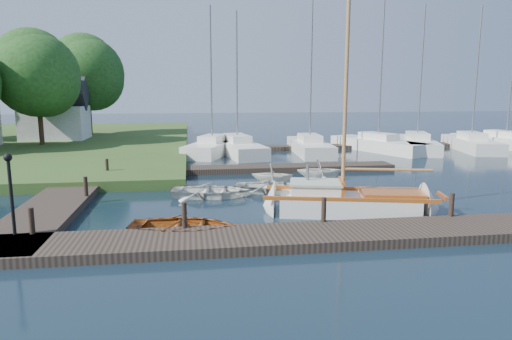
{
  "coord_description": "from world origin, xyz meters",
  "views": [
    {
      "loc": [
        -2.79,
        -18.95,
        4.49
      ],
      "look_at": [
        0.0,
        0.0,
        1.2
      ],
      "focal_mm": 32.0,
      "sensor_mm": 36.0,
      "label": 1
    }
  ],
  "objects": [
    {
      "name": "marina_boat_2",
      "position": [
        6.0,
        13.53,
        0.57
      ],
      "size": [
        2.75,
        8.14,
        11.3
      ],
      "rotation": [
        0.0,
        0.0,
        1.5
      ],
      "color": "white",
      "rests_on": "ground"
    },
    {
      "name": "marina_boat_0",
      "position": [
        -1.15,
        14.04,
        0.57
      ],
      "size": [
        4.63,
        7.5,
        10.4
      ],
      "rotation": [
        0.0,
        0.0,
        1.2
      ],
      "color": "white",
      "rests_on": "ground"
    },
    {
      "name": "tender_b",
      "position": [
        1.26,
        2.91,
        0.55
      ],
      "size": [
        2.52,
        2.33,
        1.1
      ],
      "primitive_type": "imported",
      "rotation": [
        0.0,
        0.0,
        1.28
      ],
      "color": "white",
      "rests_on": "ground"
    },
    {
      "name": "far_dock",
      "position": [
        2.0,
        6.5,
        0.15
      ],
      "size": [
        14.0,
        1.6,
        0.3
      ],
      "primitive_type": "cube",
      "color": "black",
      "rests_on": "ground"
    },
    {
      "name": "house_c",
      "position": [
        -14.0,
        22.0,
        2.58
      ],
      "size": [
        5.25,
        4.0,
        5.28
      ],
      "color": "silver",
      "rests_on": "shore"
    },
    {
      "name": "lamp_post",
      "position": [
        -8.0,
        -5.0,
        1.87
      ],
      "size": [
        0.24,
        0.24,
        2.44
      ],
      "color": "black",
      "rests_on": "near_dock"
    },
    {
      "name": "tender_d",
      "position": [
        3.85,
        3.43,
        0.62
      ],
      "size": [
        2.62,
        2.35,
        1.25
      ],
      "primitive_type": "imported",
      "rotation": [
        0.0,
        0.0,
        1.43
      ],
      "color": "white",
      "rests_on": "ground"
    },
    {
      "name": "sailboat",
      "position": [
        3.18,
        -3.09,
        0.34
      ],
      "size": [
        7.41,
        3.59,
        9.83
      ],
      "rotation": [
        0.0,
        0.0,
        -0.24
      ],
      "color": "white",
      "rests_on": "ground"
    },
    {
      "name": "mooring_post_4",
      "position": [
        -7.0,
        0.0,
        0.7
      ],
      "size": [
        0.16,
        0.16,
        0.8
      ],
      "primitive_type": "cylinder",
      "color": "black",
      "rests_on": "left_dock"
    },
    {
      "name": "near_dock",
      "position": [
        0.0,
        -6.0,
        0.15
      ],
      "size": [
        18.0,
        2.2,
        0.3
      ],
      "primitive_type": "cube",
      "color": "black",
      "rests_on": "ground"
    },
    {
      "name": "ground",
      "position": [
        0.0,
        0.0,
        0.0
      ],
      "size": [
        160.0,
        160.0,
        0.0
      ],
      "primitive_type": "plane",
      "color": "black",
      "rests_on": "ground"
    },
    {
      "name": "tender_a",
      "position": [
        -1.94,
        0.39,
        0.35
      ],
      "size": [
        3.75,
        2.97,
        0.7
      ],
      "primitive_type": "imported",
      "rotation": [
        0.0,
        0.0,
        1.39
      ],
      "color": "white",
      "rests_on": "ground"
    },
    {
      "name": "tender_c",
      "position": [
        0.86,
        0.98,
        0.34
      ],
      "size": [
        3.75,
        3.08,
        0.68
      ],
      "primitive_type": "imported",
      "rotation": [
        0.0,
        0.0,
        1.32
      ],
      "color": "white",
      "rests_on": "ground"
    },
    {
      "name": "tree_7",
      "position": [
        -12.0,
        26.05,
        6.2
      ],
      "size": [
        6.83,
        6.83,
        9.38
      ],
      "color": "#332114",
      "rests_on": "shore"
    },
    {
      "name": "marina_boat_6",
      "position": [
        18.97,
        13.56,
        0.57
      ],
      "size": [
        3.95,
        8.13,
        10.84
      ],
      "rotation": [
        0.0,
        0.0,
        1.34
      ],
      "color": "white",
      "rests_on": "ground"
    },
    {
      "name": "dinghy",
      "position": [
        -3.05,
        -4.7,
        0.35
      ],
      "size": [
        3.81,
        3.01,
        0.71
      ],
      "primitive_type": "imported",
      "rotation": [
        0.0,
        0.0,
        1.39
      ],
      "color": "maroon",
      "rests_on": "ground"
    },
    {
      "name": "mooring_post_3",
      "position": [
        6.0,
        -5.0,
        0.7
      ],
      "size": [
        0.16,
        0.16,
        0.8
      ],
      "primitive_type": "cylinder",
      "color": "black",
      "rests_on": "near_dock"
    },
    {
      "name": "pontoon",
      "position": [
        10.0,
        16.0,
        0.15
      ],
      "size": [
        30.0,
        1.6,
        0.3
      ],
      "primitive_type": "cube",
      "color": "black",
      "rests_on": "ground"
    },
    {
      "name": "mooring_post_0",
      "position": [
        -7.5,
        -5.0,
        0.7
      ],
      "size": [
        0.16,
        0.16,
        0.8
      ],
      "primitive_type": "cylinder",
      "color": "black",
      "rests_on": "near_dock"
    },
    {
      "name": "mooring_post_1",
      "position": [
        -3.0,
        -5.0,
        0.7
      ],
      "size": [
        0.16,
        0.16,
        0.8
      ],
      "primitive_type": "cylinder",
      "color": "black",
      "rests_on": "near_dock"
    },
    {
      "name": "marina_boat_4",
      "position": [
        11.53,
        14.06,
        0.57
      ],
      "size": [
        5.24,
        8.78,
        11.34
      ],
      "rotation": [
        0.0,
        0.0,
        1.95
      ],
      "color": "white",
      "rests_on": "ground"
    },
    {
      "name": "marina_boat_1",
      "position": [
        0.7,
        14.16,
        0.56
      ],
      "size": [
        3.49,
        9.31,
        10.1
      ],
      "rotation": [
        0.0,
        0.0,
        1.72
      ],
      "color": "white",
      "rests_on": "ground"
    },
    {
      "name": "marina_boat_5",
      "position": [
        14.72,
        14.05,
        0.57
      ],
      "size": [
        4.76,
        8.61,
        10.89
      ],
      "rotation": [
        0.0,
        0.0,
        1.24
      ],
      "color": "white",
      "rests_on": "ground"
    },
    {
      "name": "mooring_post_5",
      "position": [
        -7.0,
        5.0,
        0.7
      ],
      "size": [
        0.16,
        0.16,
        0.8
      ],
      "primitive_type": "cylinder",
      "color": "black",
      "rests_on": "left_dock"
    },
    {
      "name": "marina_boat_7",
      "position": [
        22.41,
        14.2,
        0.58
      ],
      "size": [
        4.98,
        9.24,
        12.59
      ],
      "rotation": [
        0.0,
        0.0,
        1.9
      ],
      "color": "white",
      "rests_on": "ground"
    },
    {
      "name": "mooring_post_2",
      "position": [
        1.5,
        -5.0,
        0.7
      ],
      "size": [
        0.16,
        0.16,
        0.8
      ],
      "primitive_type": "cylinder",
      "color": "black",
      "rests_on": "near_dock"
    },
    {
      "name": "tree_3",
      "position": [
        -14.0,
        18.05,
        5.81
      ],
      "size": [
        6.41,
        6.38,
        8.74
      ],
      "color": "#332114",
      "rests_on": "shore"
    },
    {
      "name": "left_dock",
      "position": [
        -8.0,
        2.0,
        0.15
      ],
      "size": [
        2.2,
        18.0,
        0.3
      ],
      "primitive_type": "cube",
      "color": "black",
      "rests_on": "ground"
    }
  ]
}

